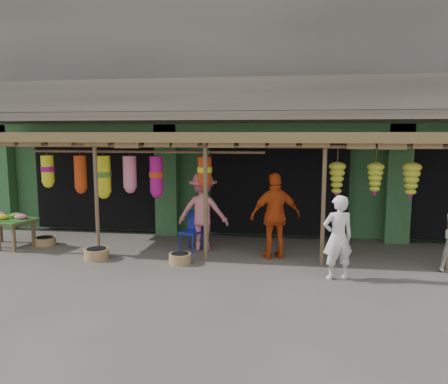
# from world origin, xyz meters

# --- Properties ---
(ground) EXTENTS (80.00, 80.00, 0.00)m
(ground) POSITION_xyz_m (0.00, 0.00, 0.00)
(ground) COLOR #514C47
(ground) RESTS_ON ground
(building) EXTENTS (16.40, 6.80, 7.00)m
(building) POSITION_xyz_m (-0.00, 4.87, 3.37)
(building) COLOR gray
(building) RESTS_ON ground
(awning) EXTENTS (14.00, 2.70, 2.79)m
(awning) POSITION_xyz_m (-0.15, 0.80, 2.58)
(awning) COLOR brown
(awning) RESTS_ON ground
(flower_table) EXTENTS (1.55, 1.15, 0.83)m
(flower_table) POSITION_xyz_m (-6.51, 0.18, 0.67)
(flower_table) COLOR brown
(flower_table) RESTS_ON ground
(blue_chair) EXTENTS (0.58, 0.58, 0.92)m
(blue_chair) POSITION_xyz_m (-1.97, 0.59, 0.51)
(blue_chair) COLOR #172598
(blue_chair) RESTS_ON ground
(basket_left) EXTENTS (0.55, 0.55, 0.23)m
(basket_left) POSITION_xyz_m (-3.91, -0.50, 0.11)
(basket_left) COLOR olive
(basket_left) RESTS_ON ground
(basket_mid) EXTENTS (0.65, 0.65, 0.20)m
(basket_mid) POSITION_xyz_m (-5.71, 0.46, 0.10)
(basket_mid) COLOR olive
(basket_mid) RESTS_ON ground
(basket_right) EXTENTS (0.50, 0.50, 0.21)m
(basket_right) POSITION_xyz_m (-2.00, -0.54, 0.11)
(basket_right) COLOR olive
(basket_right) RESTS_ON ground
(person_front) EXTENTS (0.68, 0.54, 1.62)m
(person_front) POSITION_xyz_m (1.22, -1.06, 0.81)
(person_front) COLOR white
(person_front) RESTS_ON ground
(person_vendor) EXTENTS (1.21, 0.82, 1.92)m
(person_vendor) POSITION_xyz_m (0.00, 0.15, 0.96)
(person_vendor) COLOR #C64412
(person_vendor) RESTS_ON ground
(person_shopper) EXTENTS (1.21, 0.71, 1.86)m
(person_shopper) POSITION_xyz_m (-1.72, 0.63, 0.93)
(person_shopper) COLOR #D5707B
(person_shopper) RESTS_ON ground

